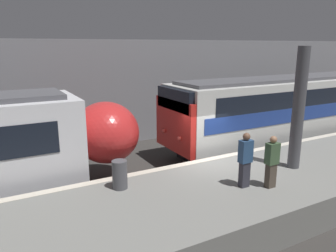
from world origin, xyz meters
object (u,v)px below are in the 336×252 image
Objects in this scene: person_waiting at (245,159)px; support_pillar_near at (298,109)px; person_walking at (272,161)px; train_boxy at (313,107)px; trash_bin at (120,175)px.

support_pillar_near is at bearing 8.99° from person_waiting.
person_waiting is at bearing 148.93° from person_walking.
train_boxy reaches higher than person_waiting.
trash_bin is (-3.92, 2.06, -0.40)m from person_walking.
trash_bin is (-12.20, -2.97, -0.40)m from train_boxy.
person_waiting reaches higher than person_walking.
support_pillar_near is 4.79× the size of trash_bin.
person_walking is (0.66, -0.40, -0.05)m from person_waiting.
support_pillar_near reaches higher than train_boxy.
train_boxy reaches higher than trash_bin.
person_waiting is 0.77m from person_walking.
person_waiting is (-8.94, -4.63, 0.04)m from train_boxy.
person_waiting is (-2.58, -0.41, -1.16)m from support_pillar_near.
train_boxy reaches higher than person_walking.
train_boxy is at bearing 27.37° from person_waiting.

